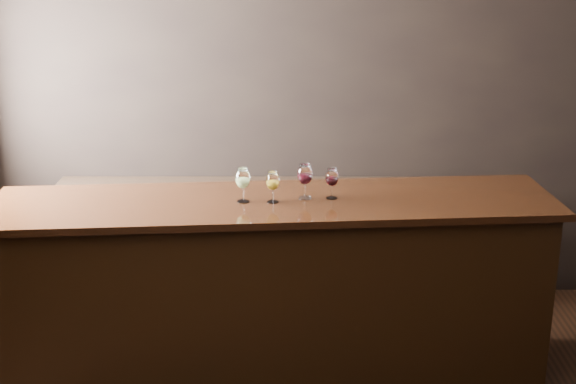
{
  "coord_description": "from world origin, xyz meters",
  "views": [
    {
      "loc": [
        -0.16,
        -3.53,
        2.72
      ],
      "look_at": [
        -0.18,
        0.98,
        1.23
      ],
      "focal_mm": 50.0,
      "sensor_mm": 36.0,
      "label": 1
    }
  ],
  "objects_px": {
    "glass_amber": "(273,182)",
    "glass_red_a": "(305,175)",
    "glass_white": "(243,179)",
    "back_bar_shelf": "(236,244)",
    "glass_red_b": "(332,178)",
    "bar_counter": "(276,294)"
  },
  "relations": [
    {
      "from": "glass_amber",
      "to": "glass_white",
      "type": "bearing_deg",
      "value": 177.71
    },
    {
      "from": "bar_counter",
      "to": "glass_red_a",
      "type": "height_order",
      "value": "glass_red_a"
    },
    {
      "from": "bar_counter",
      "to": "glass_white",
      "type": "xyz_separation_m",
      "value": [
        -0.19,
        -0.03,
        0.75
      ]
    },
    {
      "from": "bar_counter",
      "to": "glass_amber",
      "type": "bearing_deg",
      "value": -114.08
    },
    {
      "from": "back_bar_shelf",
      "to": "glass_red_b",
      "type": "relative_size",
      "value": 14.11
    },
    {
      "from": "back_bar_shelf",
      "to": "glass_white",
      "type": "relative_size",
      "value": 12.66
    },
    {
      "from": "glass_red_a",
      "to": "glass_amber",
      "type": "bearing_deg",
      "value": -159.31
    },
    {
      "from": "glass_amber",
      "to": "glass_red_b",
      "type": "relative_size",
      "value": 1.01
    },
    {
      "from": "glass_amber",
      "to": "glass_red_a",
      "type": "distance_m",
      "value": 0.2
    },
    {
      "from": "glass_white",
      "to": "glass_amber",
      "type": "bearing_deg",
      "value": -2.29
    },
    {
      "from": "glass_amber",
      "to": "bar_counter",
      "type": "bearing_deg",
      "value": 70.6
    },
    {
      "from": "bar_counter",
      "to": "glass_red_b",
      "type": "xyz_separation_m",
      "value": [
        0.34,
        0.04,
        0.74
      ]
    },
    {
      "from": "back_bar_shelf",
      "to": "glass_red_b",
      "type": "height_order",
      "value": "glass_red_b"
    },
    {
      "from": "glass_amber",
      "to": "glass_red_b",
      "type": "height_order",
      "value": "glass_amber"
    },
    {
      "from": "bar_counter",
      "to": "back_bar_shelf",
      "type": "relative_size",
      "value": 1.24
    },
    {
      "from": "bar_counter",
      "to": "back_bar_shelf",
      "type": "distance_m",
      "value": 1.1
    },
    {
      "from": "glass_red_a",
      "to": "glass_red_b",
      "type": "relative_size",
      "value": 1.16
    },
    {
      "from": "bar_counter",
      "to": "back_bar_shelf",
      "type": "height_order",
      "value": "bar_counter"
    },
    {
      "from": "glass_red_a",
      "to": "glass_white",
      "type": "bearing_deg",
      "value": -169.94
    },
    {
      "from": "glass_amber",
      "to": "glass_red_a",
      "type": "bearing_deg",
      "value": 20.69
    },
    {
      "from": "bar_counter",
      "to": "glass_red_b",
      "type": "distance_m",
      "value": 0.81
    },
    {
      "from": "back_bar_shelf",
      "to": "glass_red_b",
      "type": "bearing_deg",
      "value": -57.05
    }
  ]
}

